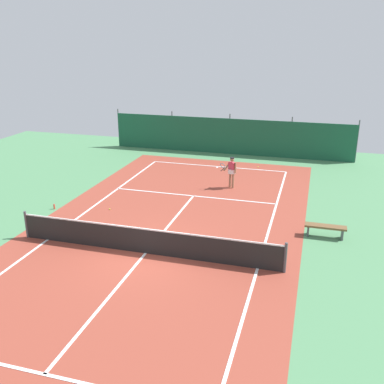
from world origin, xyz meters
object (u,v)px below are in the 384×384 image
tennis_ball_near_player (110,209)px  courtside_bench (325,228)px  tennis_net (145,241)px  parked_car (273,137)px  water_bottle (54,207)px  tennis_ball_by_sideline (233,164)px  tennis_ball_midcourt (258,167)px  tennis_player (232,170)px

tennis_ball_near_player → courtside_bench: courtside_bench is taller
tennis_net → parked_car: size_ratio=2.39×
water_bottle → courtside_bench: bearing=1.6°
tennis_net → courtside_bench: 7.11m
tennis_ball_by_sideline → courtside_bench: size_ratio=0.04×
tennis_ball_midcourt → tennis_player: bearing=-101.2°
parked_car → tennis_net: bearing=-99.6°
tennis_ball_by_sideline → courtside_bench: bearing=-59.5°
parked_car → water_bottle: parked_car is taller
tennis_net → tennis_ball_by_sideline: bearing=86.2°
tennis_ball_near_player → tennis_ball_by_sideline: bearing=65.8°
parked_car → courtside_bench: size_ratio=2.64×
water_bottle → tennis_net: bearing=-27.4°
tennis_ball_by_sideline → water_bottle: size_ratio=0.28×
tennis_ball_by_sideline → water_bottle: water_bottle is taller
parked_car → water_bottle: (-8.37, -14.63, -0.72)m
tennis_player → tennis_ball_midcourt: bearing=-72.8°
tennis_ball_midcourt → courtside_bench: courtside_bench is taller
tennis_net → courtside_bench: tennis_net is taller
tennis_player → parked_car: bearing=-68.5°
tennis_ball_by_sideline → parked_car: size_ratio=0.02×
tennis_ball_by_sideline → tennis_player: bearing=-80.7°
tennis_net → tennis_ball_midcourt: (2.38, 12.43, -0.48)m
tennis_player → tennis_ball_near_player: bearing=72.9°
tennis_net → tennis_ball_midcourt: size_ratio=153.33×
tennis_ball_near_player → tennis_net: bearing=-48.1°
tennis_ball_midcourt → tennis_ball_by_sideline: 1.55m
tennis_net → parked_car: parked_car is taller
tennis_net → tennis_ball_near_player: 4.81m
tennis_ball_near_player → parked_car: (5.88, 14.01, 0.81)m
parked_car → courtside_bench: parked_car is taller
courtside_bench → water_bottle: courtside_bench is taller
tennis_ball_by_sideline → tennis_net: bearing=-93.8°
water_bottle → tennis_ball_by_sideline: bearing=55.8°
tennis_net → parked_car: (2.68, 17.57, 0.33)m
water_bottle → tennis_ball_midcourt: bearing=49.6°
water_bottle → tennis_ball_near_player: bearing=13.9°
tennis_ball_midcourt → water_bottle: 12.45m
tennis_player → courtside_bench: (4.76, -4.93, -0.59)m
tennis_ball_near_player → tennis_ball_by_sideline: size_ratio=1.00×
tennis_net → tennis_player: bearing=79.3°
parked_car → tennis_ball_by_sideline: bearing=-111.0°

